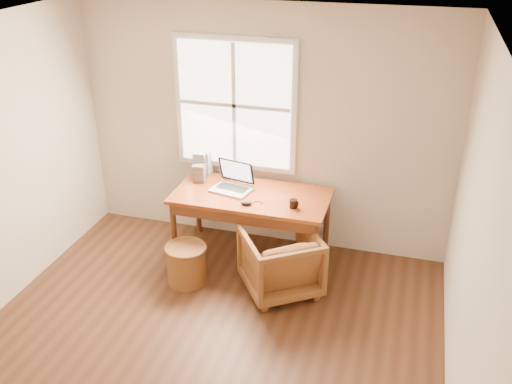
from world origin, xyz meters
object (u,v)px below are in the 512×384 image
Objects in this scene: armchair at (280,262)px; cd_stack_a at (205,163)px; laptop at (231,178)px; coffee_mug at (293,204)px; desk at (252,196)px; wicker_stool at (187,264)px.

cd_stack_a is (-1.08, 0.84, 0.57)m from armchair.
laptop is 1.51× the size of cd_stack_a.
laptop is 4.69× the size of coffee_mug.
desk is 0.96m from wicker_stool.
wicker_stool is at bearing -100.90° from laptop.
cd_stack_a is at bearing 153.84° from laptop.
wicker_stool is at bearing -27.15° from armchair.
cd_stack_a reaches higher than wicker_stool.
coffee_mug is 1.23m from cd_stack_a.
desk is 0.78m from armchair.
coffee_mug is at bearing -3.11° from laptop.
wicker_stool is 4.52× the size of coffee_mug.
coffee_mug is (0.48, -0.17, 0.06)m from desk.
wicker_stool is at bearing -81.29° from cd_stack_a.
laptop is (-0.66, 0.51, 0.58)m from armchair.
desk is at bearing -28.13° from cd_stack_a.
cd_stack_a is at bearing 98.71° from wicker_stool.
laptop is (0.27, 0.64, 0.70)m from wicker_stool.
desk is 2.29× the size of armchair.
armchair is at bearing -37.97° from cd_stack_a.
cd_stack_a is (-1.12, 0.52, 0.09)m from coffee_mug.
coffee_mug is at bearing 24.84° from wicker_stool.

